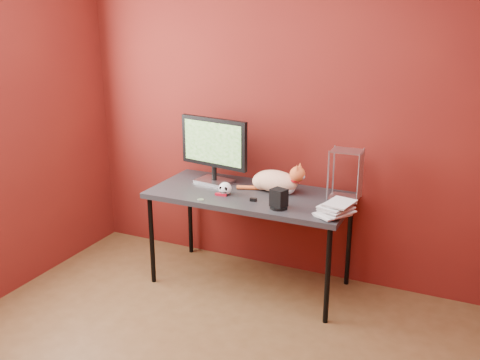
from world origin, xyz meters
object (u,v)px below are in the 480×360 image
at_px(speaker, 279,200).
at_px(book_stack, 331,133).
at_px(desk, 250,199).
at_px(cat, 276,181).
at_px(skull_mug, 225,188).
at_px(monitor, 214,147).

bearing_deg(speaker, book_stack, 30.97).
height_order(desk, cat, cat).
bearing_deg(cat, desk, -142.92).
xyz_separation_m(skull_mug, speaker, (0.46, -0.10, 0.02)).
xyz_separation_m(monitor, book_stack, (0.99, -0.26, 0.26)).
bearing_deg(desk, monitor, 162.28).
relative_size(desk, monitor, 2.51).
bearing_deg(monitor, speaker, -17.12).
relative_size(cat, skull_mug, 5.40).
height_order(monitor, book_stack, book_stack).
bearing_deg(book_stack, skull_mug, 177.60).
distance_m(speaker, book_stack, 0.59).
distance_m(cat, skull_mug, 0.39).
height_order(monitor, speaker, monitor).
height_order(desk, speaker, speaker).
bearing_deg(speaker, desk, 163.13).
xyz_separation_m(cat, book_stack, (0.47, -0.25, 0.46)).
relative_size(skull_mug, speaker, 0.70).
distance_m(desk, book_stack, 0.88).
bearing_deg(monitor, book_stack, -5.46).
distance_m(cat, book_stack, 0.70).
height_order(cat, book_stack, book_stack).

